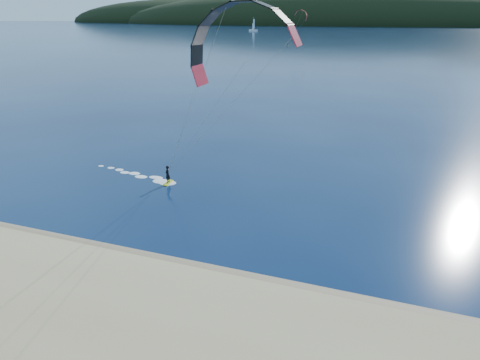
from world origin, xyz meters
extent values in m
plane|color=#071739|center=(0.00, 0.00, 0.00)|extent=(1800.00, 1800.00, 0.00)
cube|color=#836C4C|center=(0.00, 4.50, 0.05)|extent=(220.00, 2.50, 0.10)
ellipsoid|color=black|center=(-50.00, 720.00, 0.00)|extent=(840.00, 280.00, 110.00)
ellipsoid|color=black|center=(-380.00, 780.00, 0.00)|extent=(520.00, 220.00, 90.00)
cube|color=yellow|center=(-7.16, 17.92, 0.05)|extent=(0.53, 1.55, 0.09)
imported|color=black|center=(-7.16, 17.92, 1.04)|extent=(0.47, 0.70, 1.90)
cylinder|color=gray|center=(-2.11, 15.87, 7.29)|extent=(0.02, 0.02, 15.52)
cube|color=yellow|center=(-36.35, 212.77, 0.04)|extent=(0.60, 1.26, 0.07)
imported|color=black|center=(-36.35, 212.77, 0.81)|extent=(0.68, 0.81, 1.49)
cylinder|color=gray|center=(-32.65, 210.96, 8.10)|extent=(0.02, 0.02, 15.95)
cube|color=white|center=(-114.70, 406.71, 0.57)|extent=(9.66, 5.35, 1.61)
cylinder|color=white|center=(-114.70, 406.71, 6.90)|extent=(0.23, 0.23, 12.65)
cube|color=white|center=(-114.64, 408.32, 6.90)|extent=(0.87, 2.90, 9.20)
cube|color=white|center=(-114.64, 404.87, 4.60)|extent=(0.68, 2.23, 5.75)
camera|label=1|loc=(12.13, -15.72, 16.50)|focal=29.38mm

